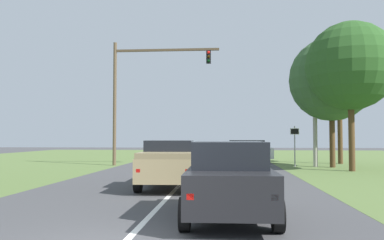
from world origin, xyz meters
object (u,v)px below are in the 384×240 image
Objects in this scene: crossing_suv_far at (244,151)px; traffic_light at (140,85)px; pickup_truck_lead at (170,163)px; utility_pole_right at (315,104)px; oak_tree_right at (331,79)px; extra_tree_2 at (339,70)px; keep_moving_sign at (295,141)px; extra_tree_1 at (350,66)px; red_suv_near at (229,178)px.

traffic_light is at bearing -153.79° from crossing_suv_far.
utility_pole_right reaches higher than pickup_truck_lead.
extra_tree_2 reaches higher than oak_tree_right.
traffic_light reaches higher than oak_tree_right.
keep_moving_sign is 0.31× the size of extra_tree_1.
pickup_truck_lead is at bearing -102.96° from crossing_suv_far.
extra_tree_1 is 0.95× the size of extra_tree_2.
keep_moving_sign is at bearing 128.13° from extra_tree_1.
traffic_light reaches higher than utility_pole_right.
pickup_truck_lead is 14.92m from utility_pole_right.
red_suv_near is 1.67× the size of keep_moving_sign.
traffic_light is 15.07m from extra_tree_2.
extra_tree_1 is at bearing -51.87° from keep_moving_sign.
red_suv_near is at bearing -108.47° from utility_pole_right.
keep_moving_sign is 0.32× the size of oak_tree_right.
utility_pole_right is at bearing 71.53° from red_suv_near.
utility_pole_right is at bearing -127.18° from extra_tree_2.
red_suv_near is 0.49× the size of extra_tree_2.
keep_moving_sign is at bearing 60.16° from pickup_truck_lead.
traffic_light is at bearing -168.16° from extra_tree_2.
utility_pole_right is (8.25, 11.99, 3.26)m from pickup_truck_lead.
pickup_truck_lead is at bearing -124.55° from utility_pole_right.
utility_pole_right is (4.57, -4.03, 3.30)m from crossing_suv_far.
extra_tree_1 is at bearing 63.12° from red_suv_near.
oak_tree_right is at bearing -38.60° from crossing_suv_far.
extra_tree_2 is at bearing 40.56° from keep_moving_sign.
traffic_light reaches higher than keep_moving_sign.
oak_tree_right is (2.38, -0.45, 4.11)m from keep_moving_sign.
pickup_truck_lead is 13.89m from extra_tree_1.
keep_moving_sign is 2.83m from utility_pole_right.
keep_moving_sign is at bearing 169.36° from oak_tree_right.
keep_moving_sign is 0.32× the size of utility_pole_right.
traffic_light is (-6.13, 18.24, 4.75)m from red_suv_near.
pickup_truck_lead is 16.44m from crossing_suv_far.
utility_pole_right is (12.11, -0.32, -1.51)m from traffic_light.
traffic_light is at bearing 108.56° from red_suv_near.
red_suv_near is 19.47m from oak_tree_right.
keep_moving_sign is 5.20m from crossing_suv_far.
utility_pole_right reaches higher than red_suv_near.
extra_tree_2 is at bearing 79.86° from extra_tree_1.
crossing_suv_far is (3.69, 16.02, -0.04)m from pickup_truck_lead.
pickup_truck_lead is 0.63× the size of oak_tree_right.
pickup_truck_lead is 0.59× the size of extra_tree_2.
extra_tree_1 reaches higher than traffic_light.
crossing_suv_far is 0.51× the size of extra_tree_1.
oak_tree_right is (13.13, -0.74, 0.11)m from traffic_light.
red_suv_near is 0.84× the size of pickup_truck_lead.
traffic_light is 1.96× the size of crossing_suv_far.
extra_tree_1 is at bearing -15.59° from traffic_light.
pickup_truck_lead is at bearing -125.14° from extra_tree_2.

